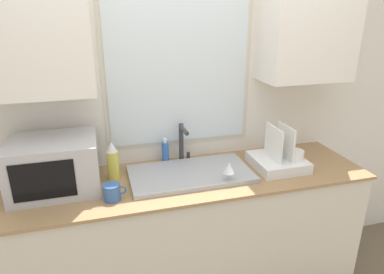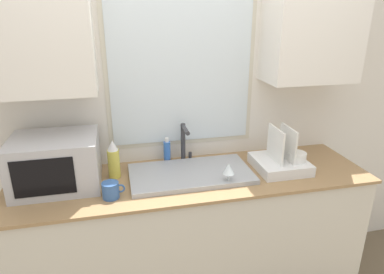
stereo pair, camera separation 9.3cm
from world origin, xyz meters
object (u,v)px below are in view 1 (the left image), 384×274
Objects in this scene: dish_rack at (279,159)px; wine_glass at (229,169)px; microwave at (54,165)px; mug_near_sink at (112,192)px; faucet at (183,140)px; soap_bottle at (165,152)px; spray_bottle at (113,161)px.

wine_glass is at bearing -162.61° from dish_rack.
microwave is 0.39m from mug_near_sink.
faucet is 0.83× the size of dish_rack.
mug_near_sink is (-0.38, -0.40, -0.04)m from soap_bottle.
microwave is at bearing 144.32° from mug_near_sink.
spray_bottle is 1.92× the size of mug_near_sink.
spray_bottle is (-0.48, -0.12, -0.04)m from faucet.
dish_rack is (0.61, -0.25, -0.10)m from faucet.
soap_bottle is 1.29× the size of wine_glass.
microwave is 1.99× the size of spray_bottle.
mug_near_sink is at bearing -173.46° from dish_rack.
wine_glass is at bearing -21.37° from spray_bottle.
faucet is 0.83m from microwave.
faucet is 0.67m from dish_rack.
dish_rack is at bearing 17.39° from wine_glass.
dish_rack is at bearing -20.47° from soap_bottle.
spray_bottle is (-1.09, 0.13, 0.06)m from dish_rack.
soap_bottle is 0.55m from mug_near_sink.
faucet reaches higher than spray_bottle.
microwave reaches higher than faucet.
spray_bottle is at bearing 84.60° from mug_near_sink.
faucet reaches higher than mug_near_sink.
dish_rack is 1.34× the size of spray_bottle.
soap_bottle is (0.36, 0.14, -0.04)m from spray_bottle.
faucet is at bearing 116.60° from wine_glass.
microwave reaches higher than wine_glass.
mug_near_sink is 0.91× the size of wine_glass.
spray_bottle is at bearing -165.86° from faucet.
dish_rack is 1.09m from spray_bottle.
spray_bottle is at bearing 173.07° from dish_rack.
soap_bottle reaches higher than wine_glass.
spray_bottle is 1.75× the size of wine_glass.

